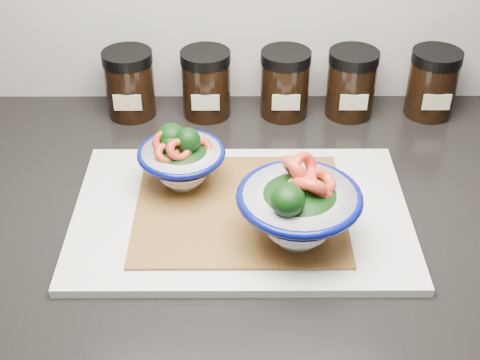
{
  "coord_description": "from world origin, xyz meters",
  "views": [
    {
      "loc": [
        0.0,
        0.71,
        1.47
      ],
      "look_at": [
        0.0,
        1.41,
        0.96
      ],
      "focal_mm": 50.0,
      "sensor_mm": 36.0,
      "label": 1
    }
  ],
  "objects_px": {
    "spice_jar_d": "(351,83)",
    "spice_jar_e": "(432,83)",
    "spice_jar_a": "(130,84)",
    "spice_jar_c": "(285,83)",
    "bowl_left": "(181,160)",
    "spice_jar_b": "(206,83)",
    "cutting_board": "(241,214)",
    "bowl_right": "(299,208)"
  },
  "relations": [
    {
      "from": "spice_jar_a",
      "to": "spice_jar_c",
      "type": "xyz_separation_m",
      "value": [
        0.26,
        0.0,
        0.0
      ]
    },
    {
      "from": "bowl_right",
      "to": "spice_jar_b",
      "type": "height_order",
      "value": "bowl_right"
    },
    {
      "from": "spice_jar_c",
      "to": "spice_jar_b",
      "type": "bearing_deg",
      "value": 180.0
    },
    {
      "from": "spice_jar_a",
      "to": "spice_jar_c",
      "type": "height_order",
      "value": "same"
    },
    {
      "from": "spice_jar_a",
      "to": "spice_jar_e",
      "type": "distance_m",
      "value": 0.5
    },
    {
      "from": "spice_jar_a",
      "to": "spice_jar_e",
      "type": "xyz_separation_m",
      "value": [
        0.5,
        0.0,
        0.0
      ]
    },
    {
      "from": "bowl_left",
      "to": "spice_jar_b",
      "type": "distance_m",
      "value": 0.22
    },
    {
      "from": "spice_jar_b",
      "to": "spice_jar_c",
      "type": "bearing_deg",
      "value": 0.0
    },
    {
      "from": "spice_jar_d",
      "to": "bowl_left",
      "type": "bearing_deg",
      "value": -140.0
    },
    {
      "from": "bowl_left",
      "to": "bowl_right",
      "type": "xyz_separation_m",
      "value": [
        0.15,
        -0.12,
        0.01
      ]
    },
    {
      "from": "spice_jar_a",
      "to": "spice_jar_c",
      "type": "distance_m",
      "value": 0.26
    },
    {
      "from": "spice_jar_d",
      "to": "bowl_right",
      "type": "bearing_deg",
      "value": -108.26
    },
    {
      "from": "bowl_left",
      "to": "spice_jar_a",
      "type": "xyz_separation_m",
      "value": [
        -0.1,
        0.22,
        0.0
      ]
    },
    {
      "from": "cutting_board",
      "to": "spice_jar_e",
      "type": "xyz_separation_m",
      "value": [
        0.32,
        0.28,
        0.05
      ]
    },
    {
      "from": "cutting_board",
      "to": "spice_jar_a",
      "type": "relative_size",
      "value": 3.98
    },
    {
      "from": "cutting_board",
      "to": "bowl_right",
      "type": "relative_size",
      "value": 2.9
    },
    {
      "from": "bowl_left",
      "to": "cutting_board",
      "type": "bearing_deg",
      "value": -34.52
    },
    {
      "from": "bowl_right",
      "to": "spice_jar_d",
      "type": "height_order",
      "value": "bowl_right"
    },
    {
      "from": "spice_jar_a",
      "to": "bowl_left",
      "type": "bearing_deg",
      "value": -65.77
    },
    {
      "from": "spice_jar_c",
      "to": "spice_jar_d",
      "type": "xyz_separation_m",
      "value": [
        0.11,
        0.0,
        0.0
      ]
    },
    {
      "from": "cutting_board",
      "to": "spice_jar_b",
      "type": "xyz_separation_m",
      "value": [
        -0.06,
        0.28,
        0.05
      ]
    },
    {
      "from": "bowl_right",
      "to": "spice_jar_d",
      "type": "xyz_separation_m",
      "value": [
        0.11,
        0.34,
        -0.01
      ]
    },
    {
      "from": "bowl_left",
      "to": "spice_jar_c",
      "type": "height_order",
      "value": "spice_jar_c"
    },
    {
      "from": "cutting_board",
      "to": "spice_jar_e",
      "type": "bearing_deg",
      "value": 41.39
    },
    {
      "from": "bowl_left",
      "to": "spice_jar_c",
      "type": "xyz_separation_m",
      "value": [
        0.16,
        0.22,
        0.0
      ]
    },
    {
      "from": "spice_jar_c",
      "to": "spice_jar_a",
      "type": "bearing_deg",
      "value": 180.0
    },
    {
      "from": "spice_jar_e",
      "to": "bowl_right",
      "type": "bearing_deg",
      "value": -125.86
    },
    {
      "from": "spice_jar_b",
      "to": "spice_jar_c",
      "type": "relative_size",
      "value": 1.0
    },
    {
      "from": "spice_jar_d",
      "to": "spice_jar_e",
      "type": "relative_size",
      "value": 1.0
    },
    {
      "from": "cutting_board",
      "to": "spice_jar_b",
      "type": "distance_m",
      "value": 0.29
    },
    {
      "from": "spice_jar_b",
      "to": "spice_jar_e",
      "type": "distance_m",
      "value": 0.37
    },
    {
      "from": "spice_jar_a",
      "to": "spice_jar_e",
      "type": "relative_size",
      "value": 1.0
    },
    {
      "from": "cutting_board",
      "to": "spice_jar_c",
      "type": "height_order",
      "value": "spice_jar_c"
    },
    {
      "from": "cutting_board",
      "to": "spice_jar_c",
      "type": "bearing_deg",
      "value": 75.29
    },
    {
      "from": "bowl_left",
      "to": "bowl_right",
      "type": "distance_m",
      "value": 0.19
    },
    {
      "from": "bowl_right",
      "to": "spice_jar_d",
      "type": "distance_m",
      "value": 0.36
    },
    {
      "from": "spice_jar_a",
      "to": "spice_jar_d",
      "type": "height_order",
      "value": "same"
    },
    {
      "from": "cutting_board",
      "to": "bowl_left",
      "type": "bearing_deg",
      "value": 145.48
    },
    {
      "from": "bowl_left",
      "to": "spice_jar_c",
      "type": "relative_size",
      "value": 1.08
    },
    {
      "from": "spice_jar_b",
      "to": "spice_jar_e",
      "type": "xyz_separation_m",
      "value": [
        0.37,
        0.0,
        0.0
      ]
    },
    {
      "from": "bowl_right",
      "to": "spice_jar_b",
      "type": "xyz_separation_m",
      "value": [
        -0.13,
        0.34,
        -0.01
      ]
    },
    {
      "from": "cutting_board",
      "to": "spice_jar_d",
      "type": "distance_m",
      "value": 0.34
    }
  ]
}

